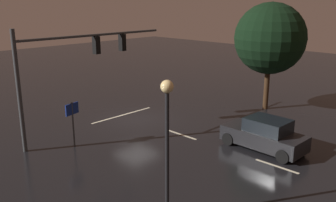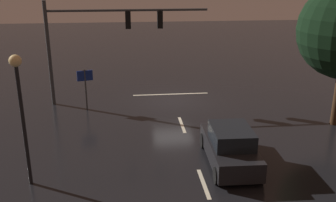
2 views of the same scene
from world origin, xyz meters
TOP-DOWN VIEW (x-y plane):
  - ground_plane at (0.00, 0.00)m, footprint 80.00×80.00m
  - traffic_signal_assembly at (4.19, -0.21)m, footprint 9.55×0.47m
  - lane_dash_far at (0.00, 4.00)m, footprint 0.16×2.20m
  - lane_dash_mid at (0.00, 10.00)m, footprint 0.16×2.20m
  - stop_bar at (0.00, -1.40)m, footprint 5.00×0.16m
  - car_approaching at (-1.39, 8.50)m, footprint 2.01×4.41m
  - street_lamp_right_kerb at (6.63, 9.28)m, footprint 0.44×0.44m
  - route_sign at (5.26, 1.05)m, footprint 0.89×0.29m
  - tree_left_near at (-8.08, 4.76)m, footprint 4.87×4.87m

SIDE VIEW (x-z plane):
  - ground_plane at x=0.00m, z-range 0.00..0.00m
  - lane_dash_far at x=0.00m, z-range 0.00..0.01m
  - lane_dash_mid at x=0.00m, z-range 0.00..0.01m
  - stop_bar at x=0.00m, z-range 0.00..0.01m
  - car_approaching at x=-1.39m, z-range -0.05..1.65m
  - route_sign at x=5.26m, z-range 0.54..2.96m
  - street_lamp_right_kerb at x=6.63m, z-range 1.01..6.07m
  - traffic_signal_assembly at x=4.19m, z-range 1.31..7.54m
  - tree_left_near at x=-8.08m, z-range 1.27..8.70m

